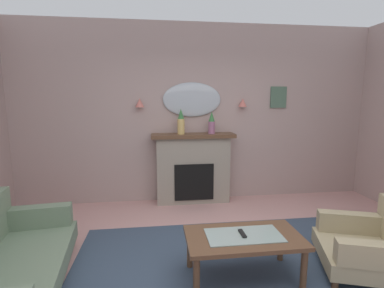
% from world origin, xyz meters
% --- Properties ---
extents(wall_back, '(6.97, 0.10, 2.95)m').
position_xyz_m(wall_back, '(0.00, 2.52, 1.47)').
color(wall_back, '#B29993').
rests_on(wall_back, ground).
extents(patterned_rug, '(3.20, 2.40, 0.01)m').
position_xyz_m(patterned_rug, '(0.00, 0.20, 0.01)').
color(patterned_rug, '#38475B').
rests_on(patterned_rug, ground).
extents(fireplace, '(1.36, 0.36, 1.16)m').
position_xyz_m(fireplace, '(-0.10, 2.29, 0.57)').
color(fireplace, gray).
rests_on(fireplace, ground).
extents(mantel_vase_centre, '(0.12, 0.12, 0.41)m').
position_xyz_m(mantel_vase_centre, '(-0.30, 2.27, 1.35)').
color(mantel_vase_centre, tan).
rests_on(mantel_vase_centre, fireplace).
extents(mantel_vase_left, '(0.11, 0.11, 0.36)m').
position_xyz_m(mantel_vase_left, '(0.20, 2.27, 1.33)').
color(mantel_vase_left, '#9E6084').
rests_on(mantel_vase_left, fireplace).
extents(wall_mirror, '(0.96, 0.06, 0.56)m').
position_xyz_m(wall_mirror, '(-0.10, 2.44, 1.71)').
color(wall_mirror, '#B2BCC6').
extents(wall_sconce_left, '(0.14, 0.14, 0.14)m').
position_xyz_m(wall_sconce_left, '(-0.95, 2.39, 1.66)').
color(wall_sconce_left, '#D17066').
extents(wall_sconce_right, '(0.14, 0.14, 0.14)m').
position_xyz_m(wall_sconce_right, '(0.75, 2.39, 1.66)').
color(wall_sconce_right, '#D17066').
extents(framed_picture, '(0.28, 0.03, 0.36)m').
position_xyz_m(framed_picture, '(1.40, 2.45, 1.75)').
color(framed_picture, '#4C6B56').
extents(coffee_table, '(1.10, 0.60, 0.45)m').
position_xyz_m(coffee_table, '(0.10, 0.18, 0.38)').
color(coffee_table, brown).
rests_on(coffee_table, ground).
extents(tv_remote, '(0.04, 0.16, 0.02)m').
position_xyz_m(tv_remote, '(0.09, 0.19, 0.45)').
color(tv_remote, black).
rests_on(tv_remote, coffee_table).
extents(armchair_near_fireplace, '(1.03, 1.02, 0.71)m').
position_xyz_m(armchair_near_fireplace, '(1.41, 0.09, 0.31)').
color(armchair_near_fireplace, tan).
rests_on(armchair_near_fireplace, ground).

